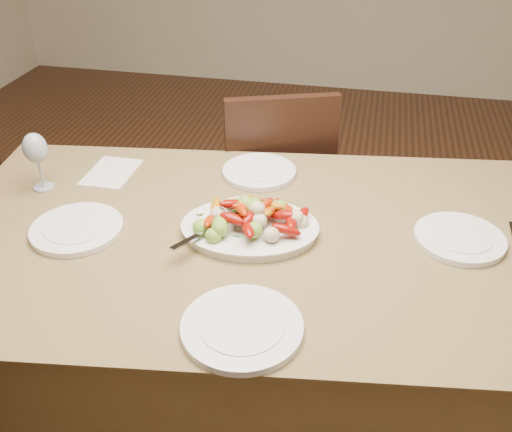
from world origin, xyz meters
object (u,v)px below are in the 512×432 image
object	(u,v)px
dining_table	(256,330)
serving_platter	(250,230)
chair_far	(272,186)
plate_right	(459,239)
plate_left	(77,229)
plate_far	(259,172)
plate_near	(242,327)
wine_glass	(38,160)

from	to	relation	value
dining_table	serving_platter	xyz separation A→B (m)	(-0.02, 0.00, 0.39)
dining_table	serving_platter	world-z (taller)	serving_platter
chair_far	plate_right	world-z (taller)	chair_far
chair_far	plate_left	bearing A→B (deg)	44.01
chair_far	plate_far	size ratio (longest dim) A/B	3.83
plate_far	plate_near	world-z (taller)	same
dining_table	chair_far	bearing A→B (deg)	96.92
dining_table	plate_far	size ratio (longest dim) A/B	7.41
plate_right	plate_near	size ratio (longest dim) A/B	0.89
serving_platter	chair_far	bearing A→B (deg)	95.57
chair_far	dining_table	bearing A→B (deg)	76.90
chair_far	wine_glass	size ratio (longest dim) A/B	4.64
chair_far	plate_near	world-z (taller)	chair_far
plate_near	plate_far	bearing A→B (deg)	98.82
dining_table	plate_left	distance (m)	0.65
plate_far	plate_right	bearing A→B (deg)	-22.62
wine_glass	plate_right	bearing A→B (deg)	-1.16
chair_far	plate_left	distance (m)	0.99
chair_far	wine_glass	world-z (taller)	wine_glass
serving_platter	wine_glass	world-z (taller)	wine_glass
serving_platter	plate_far	xyz separation A→B (m)	(-0.05, 0.35, -0.00)
dining_table	wine_glass	bearing A→B (deg)	171.30
plate_left	plate_right	size ratio (longest dim) A/B	1.05
chair_far	plate_far	bearing A→B (deg)	73.89
plate_right	serving_platter	bearing A→B (deg)	-171.72
chair_far	plate_right	distance (m)	0.98
dining_table	chair_far	size ratio (longest dim) A/B	1.94
serving_platter	plate_near	size ratio (longest dim) A/B	1.35
plate_near	plate_left	bearing A→B (deg)	152.64
plate_left	plate_far	size ratio (longest dim) A/B	1.06
plate_right	wine_glass	distance (m)	1.30
plate_right	plate_far	size ratio (longest dim) A/B	1.01
chair_far	serving_platter	bearing A→B (deg)	75.55
plate_right	plate_near	xyz separation A→B (m)	(-0.52, -0.47, 0.00)
plate_left	serving_platter	bearing A→B (deg)	11.22
plate_left	plate_near	xyz separation A→B (m)	(0.56, -0.29, 0.00)
plate_right	wine_glass	world-z (taller)	wine_glass
chair_far	plate_left	size ratio (longest dim) A/B	3.61
chair_far	plate_left	world-z (taller)	chair_far
dining_table	chair_far	xyz separation A→B (m)	(-0.09, 0.76, 0.10)
plate_left	plate_near	bearing A→B (deg)	-27.36
dining_table	plate_left	bearing A→B (deg)	-169.21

